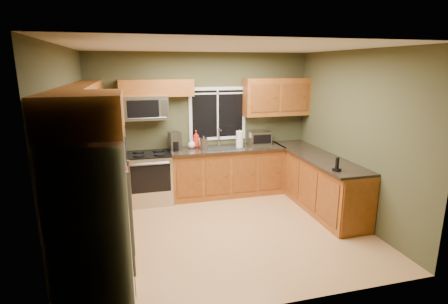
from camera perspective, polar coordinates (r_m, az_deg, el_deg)
name	(u,v)px	position (r m, az deg, el deg)	size (l,w,h in m)	color
floor	(227,230)	(5.49, 0.44, -12.62)	(4.20, 4.20, 0.00)	tan
ceiling	(227,47)	(4.92, 0.50, 16.77)	(4.20, 4.20, 0.00)	white
back_wall	(202,125)	(6.76, -3.56, 4.50)	(4.20, 4.20, 0.00)	#424329
front_wall	(276,184)	(3.40, 8.50, -5.27)	(4.20, 4.20, 0.00)	#424329
left_wall	(70,154)	(4.93, -23.78, -0.24)	(3.60, 3.60, 0.00)	#424329
right_wall	(354,137)	(5.93, 20.45, 2.31)	(3.60, 3.60, 0.00)	#424329
window	(218,114)	(6.77, -1.05, 6.28)	(1.12, 0.03, 1.02)	white
base_cabinets_left	(103,203)	(5.61, -19.12, -7.83)	(0.60, 2.65, 0.90)	brown
countertop_left	(102,173)	(5.46, -19.25, -3.22)	(0.65, 2.65, 0.04)	black
base_cabinets_back	(227,172)	(6.77, 0.50, -3.28)	(2.17, 0.60, 0.90)	brown
countertop_back	(227,149)	(6.63, 0.57, 0.54)	(2.17, 0.65, 0.04)	black
base_cabinets_peninsula	(316,182)	(6.44, 14.83, -4.69)	(0.60, 2.52, 0.90)	brown
countertop_peninsula	(316,156)	(6.31, 14.86, -0.64)	(0.65, 2.50, 0.04)	black
upper_cabinets_left	(85,109)	(5.29, -21.80, 6.47)	(0.33, 2.65, 0.72)	brown
upper_cabinets_back_left	(157,88)	(6.40, -10.96, 10.24)	(1.30, 0.33, 0.30)	brown
upper_cabinets_back_right	(277,97)	(6.97, 8.57, 8.89)	(1.30, 0.33, 0.72)	brown
upper_cabinet_over_fridge	(82,113)	(3.50, -22.13, 5.87)	(0.72, 0.90, 0.38)	brown
refrigerator	(93,226)	(3.80, -20.54, -11.20)	(0.74, 0.90, 1.80)	#B7B7BC
range	(150,178)	(6.53, -11.96, -4.10)	(0.76, 0.69, 0.94)	#B7B7BC
microwave	(146,108)	(6.39, -12.60, 7.08)	(0.76, 0.41, 0.42)	#B7B7BC
sink	(221,147)	(6.61, -0.43, 0.79)	(0.60, 0.42, 0.36)	slate
toaster_oven	(259,138)	(6.94, 5.81, 2.34)	(0.43, 0.34, 0.26)	#B7B7BC
coffee_maker	(175,142)	(6.47, -8.04, 1.67)	(0.23, 0.29, 0.33)	slate
kettle	(204,143)	(6.47, -3.35, 1.47)	(0.16, 0.16, 0.27)	#B7B7BC
paper_towel_roll	(240,139)	(6.64, 2.56, 2.12)	(0.17, 0.17, 0.35)	white
soap_bottle_a	(196,139)	(6.65, -4.57, 2.17)	(0.13, 0.13, 0.33)	red
soap_bottle_c	(192,144)	(6.59, -5.33, 1.39)	(0.14, 0.14, 0.18)	white
cordless_phone	(337,167)	(5.42, 17.96, -2.33)	(0.12, 0.12, 0.21)	black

